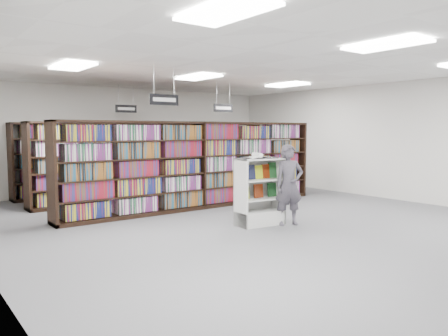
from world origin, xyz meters
TOP-DOWN VIEW (x-y plane):
  - floor at (0.00, 0.00)m, footprint 12.00×12.00m
  - ceiling at (0.00, 0.00)m, footprint 10.00×12.00m
  - wall_back at (0.00, 6.00)m, footprint 10.00×0.10m
  - wall_right at (5.00, 0.00)m, footprint 0.10×12.00m
  - bookshelf_row_near at (0.00, 2.00)m, footprint 7.00×0.60m
  - bookshelf_row_mid at (0.00, 4.00)m, footprint 7.00×0.60m
  - bookshelf_row_far at (0.00, 5.70)m, footprint 7.00×0.60m
  - aisle_sign_left at (-1.50, 1.00)m, footprint 0.65×0.02m
  - aisle_sign_right at (1.50, 3.00)m, footprint 0.65×0.02m
  - aisle_sign_center at (-0.50, 5.00)m, footprint 0.65×0.02m
  - troffer_front_left at (-3.00, -3.00)m, footprint 0.60×1.20m
  - troffer_front_center at (0.00, -3.00)m, footprint 0.60×1.20m
  - troffer_back_left at (-3.00, 2.00)m, footprint 0.60×1.20m
  - troffer_back_center at (0.00, 2.00)m, footprint 0.60×1.20m
  - troffer_back_right at (3.00, 2.00)m, footprint 0.60×1.20m
  - endcap_display at (-0.11, -0.32)m, footprint 1.00×0.58m
  - open_book at (-0.14, -0.32)m, footprint 0.80×0.61m
  - shopper at (0.36, -0.70)m, footprint 0.69×0.58m

SIDE VIEW (x-z plane):
  - floor at x=0.00m, z-range 0.00..0.00m
  - endcap_display at x=-0.11m, z-range -0.21..1.13m
  - shopper at x=0.36m, z-range 0.00..1.61m
  - bookshelf_row_near at x=0.00m, z-range 0.00..2.10m
  - bookshelf_row_mid at x=0.00m, z-range 0.00..2.10m
  - bookshelf_row_far at x=0.00m, z-range 0.00..2.10m
  - open_book at x=-0.14m, z-range 1.30..1.44m
  - wall_back at x=0.00m, z-range 0.00..3.20m
  - wall_right at x=5.00m, z-range 0.00..3.20m
  - aisle_sign_left at x=-1.50m, z-range 2.13..2.93m
  - aisle_sign_right at x=1.50m, z-range 2.13..2.93m
  - aisle_sign_center at x=-0.50m, z-range 2.13..2.93m
  - troffer_front_left at x=-3.00m, z-range 3.14..3.18m
  - troffer_front_center at x=0.00m, z-range 3.14..3.18m
  - troffer_back_left at x=-3.00m, z-range 3.14..3.18m
  - troffer_back_center at x=0.00m, z-range 3.14..3.18m
  - troffer_back_right at x=3.00m, z-range 3.14..3.18m
  - ceiling at x=0.00m, z-range 3.15..3.25m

